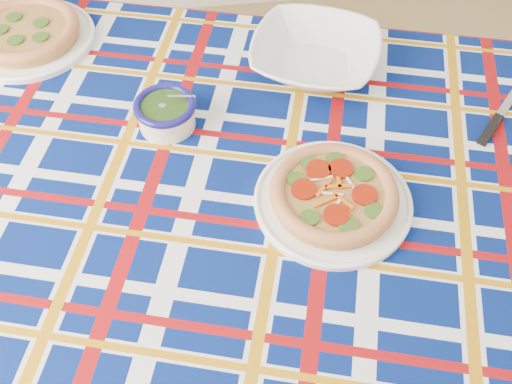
{
  "coord_description": "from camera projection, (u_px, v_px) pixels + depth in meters",
  "views": [
    {
      "loc": [
        -0.55,
        -0.37,
        1.59
      ],
      "look_at": [
        -0.47,
        0.26,
        0.78
      ],
      "focal_mm": 40.0,
      "sensor_mm": 36.0,
      "label": 1
    }
  ],
  "objects": [
    {
      "name": "dining_table",
      "position": [
        242.0,
        202.0,
        1.14
      ],
      "size": [
        1.83,
        1.42,
        0.75
      ],
      "rotation": [
        0.0,
        0.0,
        -0.29
      ],
      "color": "brown",
      "rests_on": "floor"
    },
    {
      "name": "tablecloth",
      "position": [
        242.0,
        195.0,
        1.12
      ],
      "size": [
        1.87,
        1.46,
        0.11
      ],
      "primitive_type": null,
      "rotation": [
        0.0,
        0.0,
        -0.29
      ],
      "color": "#051658",
      "rests_on": "dining_table"
    },
    {
      "name": "main_focaccia_plate",
      "position": [
        334.0,
        194.0,
        1.02
      ],
      "size": [
        0.39,
        0.39,
        0.06
      ],
      "primitive_type": null,
      "rotation": [
        0.0,
        0.0,
        -0.43
      ],
      "color": "#A6783B",
      "rests_on": "tablecloth"
    },
    {
      "name": "pesto_bowl",
      "position": [
        166.0,
        112.0,
        1.13
      ],
      "size": [
        0.16,
        0.16,
        0.07
      ],
      "primitive_type": null,
      "rotation": [
        0.0,
        0.0,
        -0.38
      ],
      "color": "black",
      "rests_on": "tablecloth"
    },
    {
      "name": "serving_bowl",
      "position": [
        315.0,
        55.0,
        1.25
      ],
      "size": [
        0.37,
        0.37,
        0.07
      ],
      "primitive_type": "imported",
      "rotation": [
        0.0,
        0.0,
        -0.4
      ],
      "color": "white",
      "rests_on": "tablecloth"
    },
    {
      "name": "second_focaccia_plate",
      "position": [
        27.0,
        31.0,
        1.31
      ],
      "size": [
        0.39,
        0.39,
        0.06
      ],
      "primitive_type": null,
      "rotation": [
        0.0,
        0.0,
        -0.3
      ],
      "color": "#A6783B",
      "rests_on": "tablecloth"
    },
    {
      "name": "table_knife",
      "position": [
        509.0,
        100.0,
        1.2
      ],
      "size": [
        0.18,
        0.19,
        0.01
      ],
      "primitive_type": null,
      "rotation": [
        0.0,
        0.0,
        0.81
      ],
      "color": "silver",
      "rests_on": "tablecloth"
    }
  ]
}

